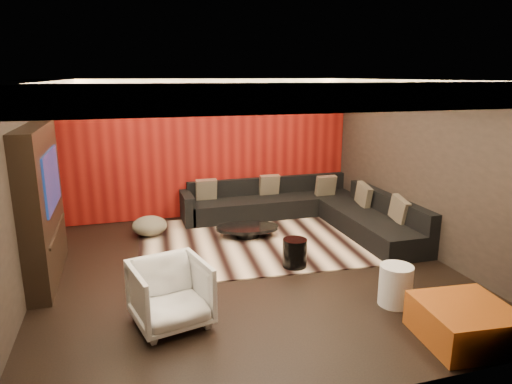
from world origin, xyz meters
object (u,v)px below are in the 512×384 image
object	(u,v)px
drum_stool	(295,253)
white_side_table	(395,285)
orange_ottoman	(464,323)
armchair	(170,294)
coffee_table	(247,231)
sectional_sofa	(307,210)

from	to	relation	value
drum_stool	white_side_table	distance (m)	1.66
orange_ottoman	armchair	size ratio (longest dim) A/B	1.11
white_side_table	drum_stool	bearing A→B (deg)	119.20
coffee_table	sectional_sofa	distance (m)	1.45
drum_stool	sectional_sofa	bearing A→B (deg)	62.52
coffee_table	orange_ottoman	distance (m)	4.13
drum_stool	white_side_table	world-z (taller)	white_side_table
coffee_table	sectional_sofa	bearing A→B (deg)	19.49
drum_stool	orange_ottoman	xyz separation A→B (m)	(1.08, -2.39, -0.03)
coffee_table	drum_stool	distance (m)	1.54
white_side_table	sectional_sofa	distance (m)	3.43
sectional_sofa	armchair	bearing A→B (deg)	-134.25
orange_ottoman	sectional_sofa	world-z (taller)	sectional_sofa
coffee_table	white_side_table	size ratio (longest dim) A/B	2.16
white_side_table	coffee_table	bearing A→B (deg)	111.28
orange_ottoman	sectional_sofa	size ratio (longest dim) A/B	0.26
coffee_table	armchair	xyz separation A→B (m)	(-1.66, -2.62, 0.27)
drum_stool	white_side_table	bearing A→B (deg)	-60.80
white_side_table	armchair	world-z (taller)	armchair
orange_ottoman	armchair	xyz separation A→B (m)	(-3.07, 1.26, 0.18)
sectional_sofa	white_side_table	bearing A→B (deg)	-93.62
white_side_table	armchair	xyz separation A→B (m)	(-2.80, 0.33, 0.13)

